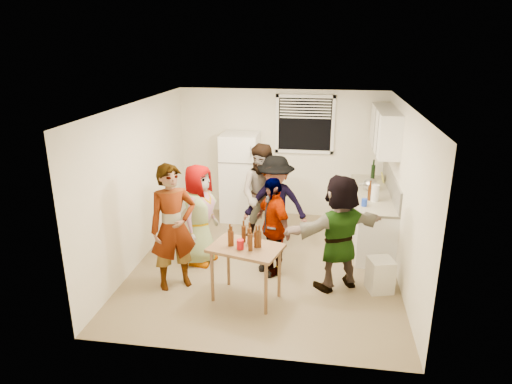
% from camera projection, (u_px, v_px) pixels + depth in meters
% --- Properties ---
extents(room, '(4.00, 4.50, 2.50)m').
position_uv_depth(room, '(266.00, 264.00, 7.25)').
color(room, white).
rests_on(room, ground).
extents(window, '(1.12, 0.10, 1.06)m').
position_uv_depth(window, '(305.00, 124.00, 8.67)').
color(window, white).
rests_on(window, room).
extents(refrigerator, '(0.70, 0.70, 1.70)m').
position_uv_depth(refrigerator, '(240.00, 177.00, 8.85)').
color(refrigerator, white).
rests_on(refrigerator, ground).
extents(counter_lower, '(0.60, 2.20, 0.86)m').
position_uv_depth(counter_lower, '(371.00, 218.00, 7.95)').
color(counter_lower, white).
rests_on(counter_lower, ground).
extents(countertop, '(0.64, 2.22, 0.04)m').
position_uv_depth(countertop, '(373.00, 193.00, 7.81)').
color(countertop, '#BCB49B').
rests_on(countertop, counter_lower).
extents(backsplash, '(0.03, 2.20, 0.36)m').
position_uv_depth(backsplash, '(391.00, 183.00, 7.70)').
color(backsplash, '#AEAB9F').
rests_on(backsplash, countertop).
extents(upper_cabinets, '(0.34, 1.60, 0.70)m').
position_uv_depth(upper_cabinets, '(385.00, 130.00, 7.64)').
color(upper_cabinets, white).
rests_on(upper_cabinets, room).
extents(kettle, '(0.28, 0.23, 0.22)m').
position_uv_depth(kettle, '(370.00, 190.00, 7.91)').
color(kettle, silver).
rests_on(kettle, countertop).
extents(paper_towel, '(0.13, 0.13, 0.28)m').
position_uv_depth(paper_towel, '(374.00, 201.00, 7.39)').
color(paper_towel, white).
rests_on(paper_towel, countertop).
extents(wine_bottle, '(0.07, 0.07, 0.29)m').
position_uv_depth(wine_bottle, '(372.00, 180.00, 8.48)').
color(wine_bottle, black).
rests_on(wine_bottle, countertop).
extents(beer_bottle_counter, '(0.06, 0.06, 0.25)m').
position_uv_depth(beer_bottle_counter, '(369.00, 200.00, 7.42)').
color(beer_bottle_counter, '#47230C').
rests_on(beer_bottle_counter, countertop).
extents(blue_cup, '(0.09, 0.09, 0.12)m').
position_uv_depth(blue_cup, '(364.00, 206.00, 7.16)').
color(blue_cup, blue).
rests_on(blue_cup, countertop).
extents(picture_frame, '(0.02, 0.19, 0.16)m').
position_uv_depth(picture_frame, '(382.00, 177.00, 8.37)').
color(picture_frame, '#D1CC4A').
rests_on(picture_frame, countertop).
extents(trash_bin, '(0.40, 0.40, 0.48)m').
position_uv_depth(trash_bin, '(380.00, 274.00, 6.41)').
color(trash_bin, beige).
rests_on(trash_bin, ground).
extents(serving_table, '(1.05, 0.84, 0.78)m').
position_uv_depth(serving_table, '(246.00, 298.00, 6.28)').
color(serving_table, brown).
rests_on(serving_table, ground).
extents(beer_bottle_table, '(0.05, 0.05, 0.20)m').
position_uv_depth(beer_bottle_table, '(232.00, 246.00, 6.06)').
color(beer_bottle_table, '#47230C').
rests_on(beer_bottle_table, serving_table).
extents(red_cup, '(0.10, 0.10, 0.13)m').
position_uv_depth(red_cup, '(240.00, 249.00, 5.97)').
color(red_cup, '#A51012').
rests_on(red_cup, serving_table).
extents(guest_grey, '(1.75, 1.17, 0.51)m').
position_uv_depth(guest_grey, '(201.00, 261.00, 7.33)').
color(guest_grey, gray).
rests_on(guest_grey, ground).
extents(guest_stripe, '(1.56, 1.87, 0.43)m').
position_uv_depth(guest_stripe, '(177.00, 285.00, 6.62)').
color(guest_stripe, '#141933').
rests_on(guest_stripe, ground).
extents(guest_back_left, '(1.03, 1.84, 0.67)m').
position_uv_depth(guest_back_left, '(264.00, 243.00, 7.99)').
color(guest_back_left, brown).
rests_on(guest_back_left, ground).
extents(guest_back_right, '(1.12, 1.68, 0.61)m').
position_uv_depth(guest_back_right, '(275.00, 250.00, 7.74)').
color(guest_back_right, '#3C3C41').
rests_on(guest_back_right, ground).
extents(guest_black, '(1.74, 1.60, 0.37)m').
position_uv_depth(guest_black, '(272.00, 271.00, 7.01)').
color(guest_black, black).
rests_on(guest_black, ground).
extents(guest_orange, '(2.19, 2.24, 0.50)m').
position_uv_depth(guest_orange, '(336.00, 286.00, 6.59)').
color(guest_orange, '#F48154').
rests_on(guest_orange, ground).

